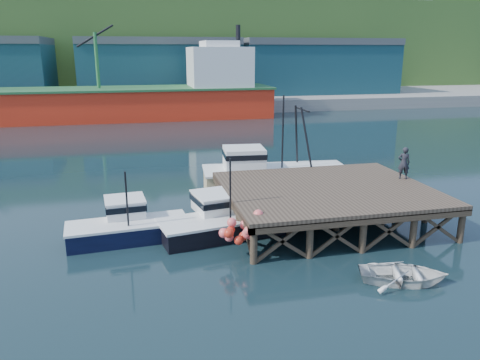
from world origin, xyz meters
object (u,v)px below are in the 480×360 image
object	(u,v)px
trawler	(273,173)
dinghy	(404,274)
boat_navy	(127,224)
boat_black	(224,219)
dockworker	(404,163)

from	to	relation	value
trawler	dinghy	size ratio (longest dim) A/B	2.78
boat_navy	boat_black	world-z (taller)	boat_black
dinghy	dockworker	xyz separation A→B (m)	(5.13, 8.74, 2.74)
trawler	dinghy	bearing A→B (deg)	-78.50
boat_black	dinghy	world-z (taller)	boat_black
dinghy	dockworker	bearing A→B (deg)	-11.40
boat_navy	boat_black	distance (m)	5.26
boat_navy	dockworker	size ratio (longest dim) A/B	3.24
boat_black	trawler	xyz separation A→B (m)	(4.99, 7.07, 0.60)
trawler	dockworker	world-z (taller)	trawler
boat_navy	trawler	distance (m)	12.21
boat_navy	dockworker	xyz separation A→B (m)	(17.00, 0.81, 2.34)
dockworker	trawler	bearing A→B (deg)	-20.65
boat_navy	boat_black	bearing A→B (deg)	-9.91
boat_navy	boat_black	size ratio (longest dim) A/B	0.85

